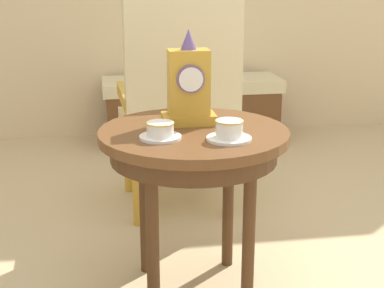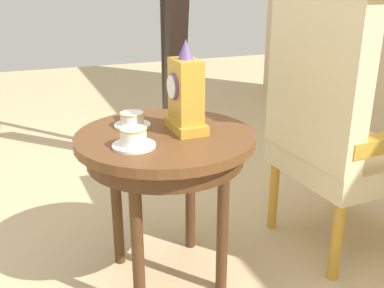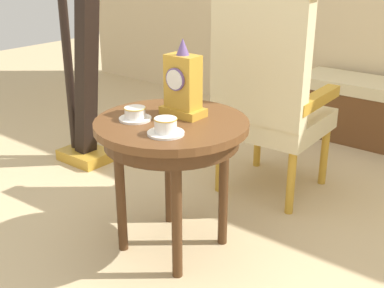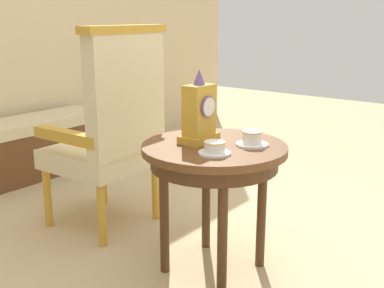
{
  "view_description": "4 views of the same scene",
  "coord_description": "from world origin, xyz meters",
  "views": [
    {
      "loc": [
        -0.4,
        -1.88,
        1.16
      ],
      "look_at": [
        -0.1,
        0.01,
        0.58
      ],
      "focal_mm": 54.46,
      "sensor_mm": 36.0,
      "label": 1
    },
    {
      "loc": [
        1.36,
        -0.44,
        1.15
      ],
      "look_at": [
        -0.19,
        0.19,
        0.52
      ],
      "focal_mm": 41.23,
      "sensor_mm": 36.0,
      "label": 2
    },
    {
      "loc": [
        1.24,
        -1.49,
        1.31
      ],
      "look_at": [
        0.0,
        0.06,
        0.53
      ],
      "focal_mm": 47.02,
      "sensor_mm": 36.0,
      "label": 3
    },
    {
      "loc": [
        -1.83,
        -1.19,
        1.19
      ],
      "look_at": [
        -0.15,
        0.12,
        0.62
      ],
      "focal_mm": 45.39,
      "sensor_mm": 36.0,
      "label": 4
    }
  ],
  "objects": [
    {
      "name": "side_table",
      "position": [
        -0.09,
        0.04,
        0.54
      ],
      "size": [
        0.66,
        0.66,
        0.62
      ],
      "color": "brown",
      "rests_on": "ground"
    },
    {
      "name": "ground_plane",
      "position": [
        0.0,
        0.0,
        0.0
      ],
      "size": [
        10.0,
        10.0,
        0.0
      ],
      "primitive_type": "plane",
      "color": "tan"
    },
    {
      "name": "teacup_left",
      "position": [
        -0.22,
        -0.05,
        0.65
      ],
      "size": [
        0.14,
        0.14,
        0.06
      ],
      "color": "white",
      "rests_on": "side_table"
    },
    {
      "name": "mantel_clock",
      "position": [
        -0.1,
        0.12,
        0.76
      ],
      "size": [
        0.19,
        0.11,
        0.34
      ],
      "color": "gold",
      "rests_on": "side_table"
    },
    {
      "name": "teacup_right",
      "position": [
        -0.0,
        -0.1,
        0.65
      ],
      "size": [
        0.15,
        0.15,
        0.07
      ],
      "color": "white",
      "rests_on": "side_table"
    },
    {
      "name": "window_bench",
      "position": [
        0.2,
        1.95,
        0.22
      ],
      "size": [
        1.2,
        0.4,
        0.44
      ],
      "color": "beige",
      "rests_on": "ground"
    },
    {
      "name": "armchair",
      "position": [
        -0.05,
        0.77,
        0.59
      ],
      "size": [
        0.57,
        0.55,
        1.14
      ],
      "color": "beige",
      "rests_on": "ground"
    }
  ]
}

